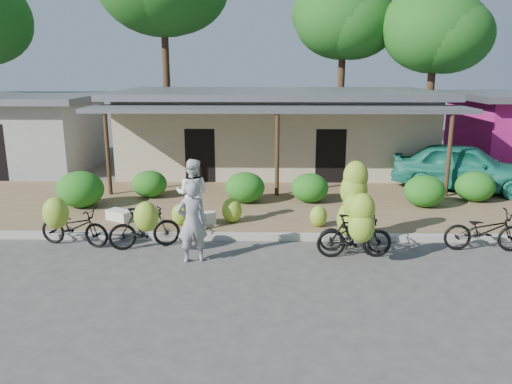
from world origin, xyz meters
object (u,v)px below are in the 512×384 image
Objects in this scene: sack_far at (120,215)px; bystander at (193,194)px; bike_center at (354,214)px; teal_van at (465,167)px; vendor at (192,222)px; bike_far_left at (71,224)px; bike_far_right at (485,231)px; sack_near at (200,218)px; bike_right at (357,231)px; bike_left at (145,226)px; tree_center_right at (340,18)px; tree_near_right at (431,30)px.

bystander reaches higher than sack_far.
teal_van is (4.73, 5.51, 0.09)m from bike_center.
bystander is (-0.29, 2.09, 0.12)m from vendor.
bike_far_left is 1.00× the size of bike_far_right.
sack_near is (2.93, 1.53, -0.30)m from bike_far_left.
bike_far_right is 6.93m from vendor.
sack_far is at bearing 81.46° from bike_far_right.
bike_right is 0.37× the size of teal_van.
bike_left is at bearing 93.59° from bike_far_right.
bike_left is 2.10× the size of sack_near.
tree_center_right is 4.66× the size of vendor.
bike_left is at bearing -113.09° from tree_center_right.
bike_left is (-10.56, -13.39, -5.38)m from tree_near_right.
bike_far_right is (-2.44, -13.28, -5.48)m from tree_near_right.
bystander reaches higher than bike_far_right.
bike_right reaches higher than sack_far.
teal_van is (8.66, 4.09, 0.66)m from sack_near.
bike_center is 1.21× the size of bike_right.
bike_far_left is 1.04× the size of bystander.
bystander is at bearing 61.58° from bike_right.
tree_near_right is 15.97m from bike_right.
tree_center_right reaches higher than sack_near.
bystander is (-5.60, -14.01, -5.66)m from tree_center_right.
tree_center_right is 16.29m from bike_center.
sack_near is 0.46× the size of vendor.
bystander reaches higher than teal_van.
sack_near is at bearing -128.95° from tree_near_right.
tree_center_right reaches higher than bike_far_right.
tree_center_right reaches higher than teal_van.
sack_near is (1.10, 1.68, -0.33)m from bike_left.
bike_far_left is 0.40× the size of teal_van.
bike_far_right is (9.95, -0.04, -0.07)m from bike_far_left.
tree_near_right reaches higher than vendor.
tree_center_right is at bearing 8.63° from bike_far_right.
bike_left is at bearing 143.99° from teal_van.
bike_right is 6.67m from sack_far.
teal_van is at bearing -78.48° from bike_left.
bystander reaches higher than sack_near.
tree_center_right is 1.80× the size of teal_van.
vendor reaches higher than sack_near.
bike_left is at bearing 62.55° from bystander.
vendor is (-6.87, -0.82, 0.42)m from bike_far_right.
bike_far_left is at bearing -118.84° from tree_center_right.
bike_center is 4.23m from bystander.
bike_center is at bearing -95.78° from tree_center_right.
teal_van is at bearing -13.32° from bike_far_right.
sack_far is 0.41× the size of vendor.
bike_far_right is 2.27× the size of sack_near.
bike_center is (-5.53, -13.12, -5.14)m from tree_near_right.
vendor is 2.12m from bystander.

